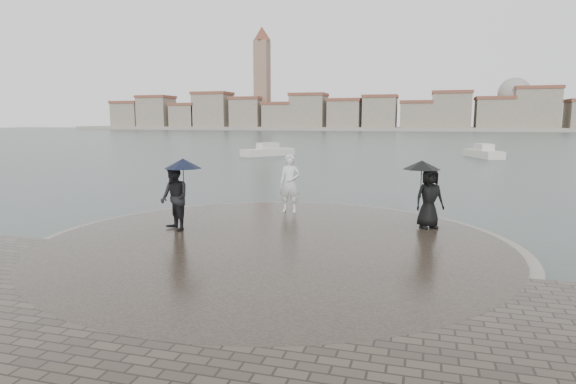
% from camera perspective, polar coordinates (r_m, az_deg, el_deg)
% --- Properties ---
extents(ground, '(400.00, 400.00, 0.00)m').
position_cam_1_polar(ground, '(9.55, -8.18, -12.78)').
color(ground, '#2B3835').
rests_on(ground, ground).
extents(kerb_ring, '(12.50, 12.50, 0.32)m').
position_cam_1_polar(kerb_ring, '(12.61, -1.64, -6.65)').
color(kerb_ring, gray).
rests_on(kerb_ring, ground).
extents(quay_tip, '(11.90, 11.90, 0.36)m').
position_cam_1_polar(quay_tip, '(12.61, -1.64, -6.55)').
color(quay_tip, '#2D261E').
rests_on(quay_tip, ground).
extents(statue, '(0.72, 0.48, 1.96)m').
position_cam_1_polar(statue, '(16.27, 0.22, 1.03)').
color(statue, silver).
rests_on(statue, quay_tip).
extents(visitor_left, '(1.35, 1.17, 2.04)m').
position_cam_1_polar(visitor_left, '(13.88, -13.11, 0.15)').
color(visitor_left, black).
rests_on(visitor_left, quay_tip).
extents(visitor_right, '(1.31, 1.10, 1.95)m').
position_cam_1_polar(visitor_right, '(14.42, 16.17, 0.35)').
color(visitor_right, black).
rests_on(visitor_right, quay_tip).
extents(far_skyline, '(260.00, 20.00, 37.00)m').
position_cam_1_polar(far_skyline, '(169.12, 12.80, 8.99)').
color(far_skyline, gray).
rests_on(far_skyline, ground).
extents(boats, '(43.38, 12.53, 1.50)m').
position_cam_1_polar(boats, '(45.26, 21.80, 3.97)').
color(boats, beige).
rests_on(boats, ground).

